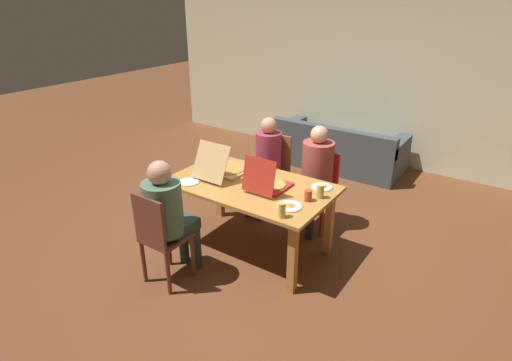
% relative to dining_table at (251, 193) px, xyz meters
% --- Properties ---
extents(ground_plane, '(20.00, 20.00, 0.00)m').
position_rel_dining_table_xyz_m(ground_plane, '(0.00, 0.00, -0.67)').
color(ground_plane, brown).
extents(back_wall, '(7.65, 0.12, 2.95)m').
position_rel_dining_table_xyz_m(back_wall, '(0.00, 3.33, 0.81)').
color(back_wall, beige).
rests_on(back_wall, ground).
extents(dining_table, '(1.68, 0.99, 0.77)m').
position_rel_dining_table_xyz_m(dining_table, '(0.00, 0.00, 0.00)').
color(dining_table, '#B9813B').
rests_on(dining_table, ground).
extents(chair_0, '(0.44, 0.41, 0.95)m').
position_rel_dining_table_xyz_m(chair_0, '(-0.35, 0.98, -0.13)').
color(chair_0, brown).
rests_on(chair_0, ground).
extents(person_0, '(0.32, 0.52, 1.21)m').
position_rel_dining_table_xyz_m(person_0, '(-0.35, 0.82, 0.04)').
color(person_0, '#313244').
rests_on(person_0, ground).
extents(chair_1, '(0.38, 0.39, 0.96)m').
position_rel_dining_table_xyz_m(chair_1, '(-0.35, -0.97, -0.14)').
color(chair_1, brown).
rests_on(chair_1, ground).
extents(person_1, '(0.36, 0.53, 1.24)m').
position_rel_dining_table_xyz_m(person_1, '(-0.35, -0.84, 0.07)').
color(person_1, '#303F3A').
rests_on(person_1, ground).
extents(chair_2, '(0.40, 0.39, 0.89)m').
position_rel_dining_table_xyz_m(chair_2, '(0.35, 0.90, -0.18)').
color(chair_2, '#BB312A').
rests_on(chair_2, ground).
extents(person_2, '(0.36, 0.52, 1.24)m').
position_rel_dining_table_xyz_m(person_2, '(0.35, 0.77, 0.07)').
color(person_2, '#32313C').
rests_on(person_2, ground).
extents(pizza_box_0, '(0.40, 0.59, 0.39)m').
position_rel_dining_table_xyz_m(pizza_box_0, '(-0.39, 0.08, 0.15)').
color(pizza_box_0, tan).
rests_on(pizza_box_0, dining_table).
extents(pizza_box_1, '(0.35, 0.43, 0.37)m').
position_rel_dining_table_xyz_m(pizza_box_1, '(0.21, 0.01, 0.15)').
color(pizza_box_1, red).
rests_on(pizza_box_1, dining_table).
extents(plate_0, '(0.21, 0.21, 0.01)m').
position_rel_dining_table_xyz_m(plate_0, '(-0.55, -0.33, 0.11)').
color(plate_0, white).
rests_on(plate_0, dining_table).
extents(plate_1, '(0.23, 0.23, 0.03)m').
position_rel_dining_table_xyz_m(plate_1, '(0.58, -0.21, 0.11)').
color(plate_1, white).
rests_on(plate_1, dining_table).
extents(plate_2, '(0.21, 0.21, 0.03)m').
position_rel_dining_table_xyz_m(plate_2, '(0.64, 0.33, 0.11)').
color(plate_2, white).
rests_on(plate_2, dining_table).
extents(drinking_glass_0, '(0.06, 0.06, 0.10)m').
position_rel_dining_table_xyz_m(drinking_glass_0, '(-0.28, -0.18, 0.15)').
color(drinking_glass_0, silver).
rests_on(drinking_glass_0, dining_table).
extents(drinking_glass_1, '(0.07, 0.07, 0.14)m').
position_rel_dining_table_xyz_m(drinking_glass_1, '(0.62, -0.41, 0.17)').
color(drinking_glass_1, '#DEC15B').
rests_on(drinking_glass_1, dining_table).
extents(drinking_glass_2, '(0.07, 0.07, 0.14)m').
position_rel_dining_table_xyz_m(drinking_glass_2, '(0.73, 0.12, 0.17)').
color(drinking_glass_2, '#DCC960').
rests_on(drinking_glass_2, dining_table).
extents(drinking_glass_3, '(0.07, 0.07, 0.11)m').
position_rel_dining_table_xyz_m(drinking_glass_3, '(0.66, 0.00, 0.16)').
color(drinking_glass_3, '#B84829').
rests_on(drinking_glass_3, dining_table).
extents(couch, '(2.01, 0.89, 0.73)m').
position_rel_dining_table_xyz_m(couch, '(-0.20, 2.71, -0.40)').
color(couch, '#434D53').
rests_on(couch, ground).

